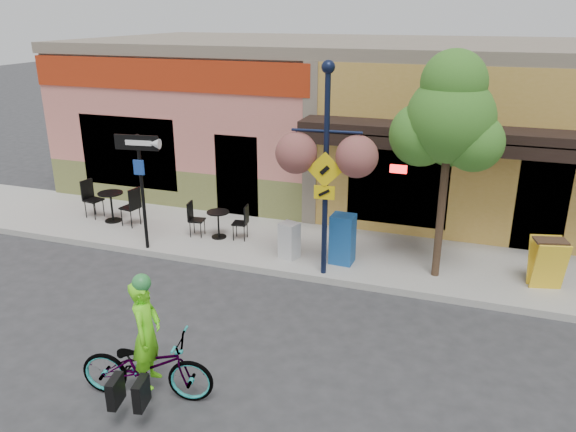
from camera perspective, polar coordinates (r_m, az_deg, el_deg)
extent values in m
plane|color=#2D2D30|center=(11.33, 1.86, -7.81)|extent=(90.00, 90.00, 0.00)
cube|color=#9E9B93|center=(13.03, 4.51, -3.61)|extent=(24.00, 3.00, 0.15)
cube|color=#A8A59E|center=(11.77, 2.67, -6.30)|extent=(24.00, 0.12, 0.15)
imported|color=maroon|center=(8.58, -14.16, -14.53)|extent=(2.06, 1.06, 1.03)
imported|color=#71FF1A|center=(8.39, -14.03, -12.96)|extent=(0.50, 0.65, 1.62)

